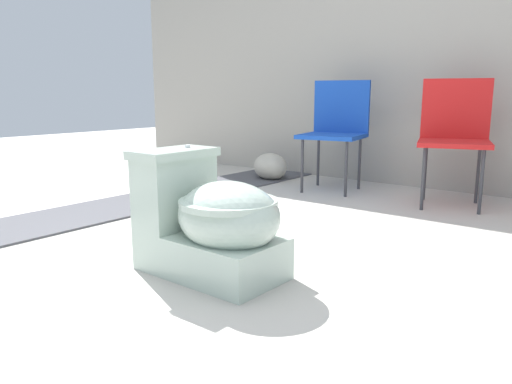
{
  "coord_description": "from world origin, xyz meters",
  "views": [
    {
      "loc": [
        1.56,
        -1.32,
        0.74
      ],
      "look_at": [
        0.19,
        0.41,
        0.3
      ],
      "focal_mm": 35.0,
      "sensor_mm": 36.0,
      "label": 1
    }
  ],
  "objects_px": {
    "boulder_far": "(150,180)",
    "boulder_near": "(270,166)",
    "folding_chair_middle": "(455,128)",
    "folding_chair_left": "(337,123)",
    "toilet": "(211,222)"
  },
  "relations": [
    {
      "from": "boulder_far",
      "to": "folding_chair_middle",
      "type": "bearing_deg",
      "value": 32.32
    },
    {
      "from": "boulder_far",
      "to": "boulder_near",
      "type": "bearing_deg",
      "value": 78.02
    },
    {
      "from": "boulder_near",
      "to": "boulder_far",
      "type": "height_order",
      "value": "boulder_far"
    },
    {
      "from": "toilet",
      "to": "boulder_far",
      "type": "distance_m",
      "value": 1.67
    },
    {
      "from": "folding_chair_middle",
      "to": "toilet",
      "type": "bearing_deg",
      "value": -27.79
    },
    {
      "from": "folding_chair_left",
      "to": "boulder_far",
      "type": "distance_m",
      "value": 1.47
    },
    {
      "from": "toilet",
      "to": "boulder_far",
      "type": "height_order",
      "value": "toilet"
    },
    {
      "from": "boulder_far",
      "to": "folding_chair_left",
      "type": "bearing_deg",
      "value": 51.23
    },
    {
      "from": "toilet",
      "to": "folding_chair_middle",
      "type": "height_order",
      "value": "folding_chair_middle"
    },
    {
      "from": "folding_chair_left",
      "to": "folding_chair_middle",
      "type": "xyz_separation_m",
      "value": [
        0.88,
        0.01,
        0.0
      ]
    },
    {
      "from": "boulder_near",
      "to": "folding_chair_left",
      "type": "bearing_deg",
      "value": -1.89
    },
    {
      "from": "folding_chair_middle",
      "to": "boulder_far",
      "type": "relative_size",
      "value": 2.39
    },
    {
      "from": "toilet",
      "to": "boulder_far",
      "type": "xyz_separation_m",
      "value": [
        -1.43,
        0.87,
        -0.1
      ]
    },
    {
      "from": "folding_chair_middle",
      "to": "boulder_near",
      "type": "height_order",
      "value": "folding_chair_middle"
    },
    {
      "from": "toilet",
      "to": "folding_chair_left",
      "type": "bearing_deg",
      "value": 105.96
    }
  ]
}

